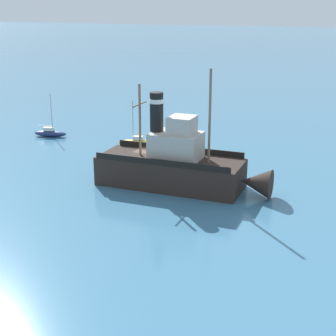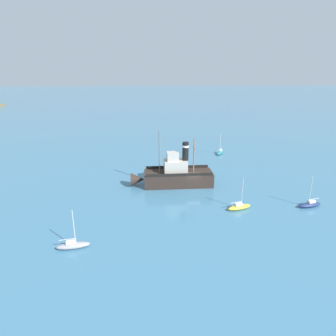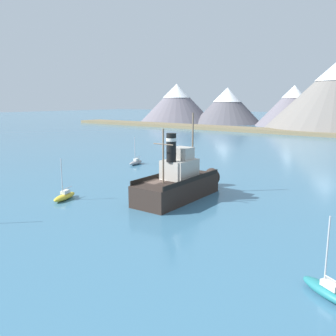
{
  "view_description": "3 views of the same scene",
  "coord_description": "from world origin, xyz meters",
  "px_view_note": "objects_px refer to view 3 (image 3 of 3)",
  "views": [
    {
      "loc": [
        39.11,
        18.17,
        14.65
      ],
      "look_at": [
        4.52,
        3.47,
        2.53
      ],
      "focal_mm": 55.0,
      "sensor_mm": 36.0,
      "label": 1
    },
    {
      "loc": [
        -48.04,
        6.66,
        20.04
      ],
      "look_at": [
        2.68,
        4.25,
        2.85
      ],
      "focal_mm": 32.0,
      "sensor_mm": 36.0,
      "label": 2
    },
    {
      "loc": [
        25.33,
        -30.13,
        11.44
      ],
      "look_at": [
        -0.35,
        3.35,
        3.32
      ],
      "focal_mm": 38.0,
      "sensor_mm": 36.0,
      "label": 3
    }
  ],
  "objects_px": {
    "sailboat_teal": "(328,291)",
    "sailboat_yellow": "(65,196)",
    "old_tugboat": "(180,183)",
    "sailboat_grey": "(136,162)"
  },
  "relations": [
    {
      "from": "sailboat_teal",
      "to": "sailboat_yellow",
      "type": "relative_size",
      "value": 1.0
    },
    {
      "from": "old_tugboat",
      "to": "sailboat_grey",
      "type": "relative_size",
      "value": 2.96
    },
    {
      "from": "old_tugboat",
      "to": "sailboat_yellow",
      "type": "xyz_separation_m",
      "value": [
        -10.19,
        -8.86,
        -1.4
      ]
    },
    {
      "from": "old_tugboat",
      "to": "sailboat_grey",
      "type": "distance_m",
      "value": 23.32
    },
    {
      "from": "sailboat_teal",
      "to": "sailboat_grey",
      "type": "height_order",
      "value": "same"
    },
    {
      "from": "sailboat_teal",
      "to": "sailboat_grey",
      "type": "relative_size",
      "value": 1.0
    },
    {
      "from": "sailboat_teal",
      "to": "sailboat_yellow",
      "type": "height_order",
      "value": "same"
    },
    {
      "from": "old_tugboat",
      "to": "sailboat_grey",
      "type": "bearing_deg",
      "value": 145.52
    },
    {
      "from": "sailboat_teal",
      "to": "sailboat_yellow",
      "type": "distance_m",
      "value": 29.9
    },
    {
      "from": "sailboat_grey",
      "to": "sailboat_yellow",
      "type": "distance_m",
      "value": 23.81
    }
  ]
}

